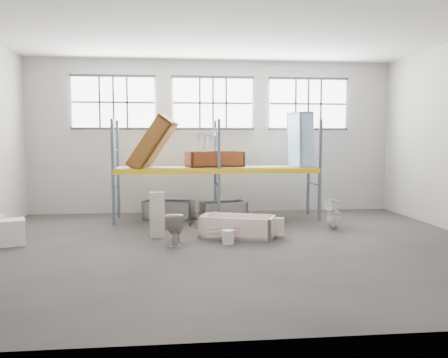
{
  "coord_description": "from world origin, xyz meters",
  "views": [
    {
      "loc": [
        -1.26,
        -10.36,
        2.44
      ],
      "look_at": [
        0.0,
        1.5,
        1.4
      ],
      "focal_mm": 37.17,
      "sensor_mm": 36.0,
      "label": 1
    }
  ],
  "objects": [
    {
      "name": "floor",
      "position": [
        0.0,
        0.0,
        -0.05
      ],
      "size": [
        12.0,
        10.0,
        0.1
      ],
      "primitive_type": "cube",
      "color": "#49423E",
      "rests_on": "ground"
    },
    {
      "name": "ceiling",
      "position": [
        0.0,
        0.0,
        5.05
      ],
      "size": [
        12.0,
        10.0,
        0.1
      ],
      "primitive_type": "cube",
      "color": "silver",
      "rests_on": "ground"
    },
    {
      "name": "wall_back",
      "position": [
        0.0,
        5.05,
        2.5
      ],
      "size": [
        12.0,
        0.1,
        5.0
      ],
      "primitive_type": "cube",
      "color": "#AEA9A1",
      "rests_on": "ground"
    },
    {
      "name": "wall_front",
      "position": [
        0.0,
        -5.05,
        2.5
      ],
      "size": [
        12.0,
        0.1,
        5.0
      ],
      "primitive_type": "cube",
      "color": "#B9B4AC",
      "rests_on": "ground"
    },
    {
      "name": "window_left",
      "position": [
        -3.2,
        4.94,
        3.6
      ],
      "size": [
        2.6,
        0.04,
        1.6
      ],
      "primitive_type": "cube",
      "color": "white",
      "rests_on": "wall_back"
    },
    {
      "name": "window_mid",
      "position": [
        0.0,
        4.94,
        3.6
      ],
      "size": [
        2.6,
        0.04,
        1.6
      ],
      "primitive_type": "cube",
      "color": "white",
      "rests_on": "wall_back"
    },
    {
      "name": "window_right",
      "position": [
        3.2,
        4.94,
        3.6
      ],
      "size": [
        2.6,
        0.04,
        1.6
      ],
      "primitive_type": "cube",
      "color": "white",
      "rests_on": "wall_back"
    },
    {
      "name": "rack_upright_la",
      "position": [
        -3.0,
        2.9,
        1.5
      ],
      "size": [
        0.08,
        0.08,
        3.0
      ],
      "primitive_type": "cube",
      "color": "slate",
      "rests_on": "floor"
    },
    {
      "name": "rack_upright_lb",
      "position": [
        -3.0,
        4.1,
        1.5
      ],
      "size": [
        0.08,
        0.08,
        3.0
      ],
      "primitive_type": "cube",
      "color": "slate",
      "rests_on": "floor"
    },
    {
      "name": "rack_upright_ma",
      "position": [
        0.0,
        2.9,
        1.5
      ],
      "size": [
        0.08,
        0.08,
        3.0
      ],
      "primitive_type": "cube",
      "color": "slate",
      "rests_on": "floor"
    },
    {
      "name": "rack_upright_mb",
      "position": [
        0.0,
        4.1,
        1.5
      ],
      "size": [
        0.08,
        0.08,
        3.0
      ],
      "primitive_type": "cube",
      "color": "slate",
      "rests_on": "floor"
    },
    {
      "name": "rack_upright_ra",
      "position": [
        3.0,
        2.9,
        1.5
      ],
      "size": [
        0.08,
        0.08,
        3.0
      ],
      "primitive_type": "cube",
      "color": "slate",
      "rests_on": "floor"
    },
    {
      "name": "rack_upright_rb",
      "position": [
        3.0,
        4.1,
        1.5
      ],
      "size": [
        0.08,
        0.08,
        3.0
      ],
      "primitive_type": "cube",
      "color": "slate",
      "rests_on": "floor"
    },
    {
      "name": "rack_beam_front",
      "position": [
        0.0,
        2.9,
        1.5
      ],
      "size": [
        6.0,
        0.1,
        0.14
      ],
      "primitive_type": "cube",
      "color": "yellow",
      "rests_on": "floor"
    },
    {
      "name": "rack_beam_back",
      "position": [
        0.0,
        4.1,
        1.5
      ],
      "size": [
        6.0,
        0.1,
        0.14
      ],
      "primitive_type": "cube",
      "color": "yellow",
      "rests_on": "floor"
    },
    {
      "name": "shelf_deck",
      "position": [
        0.0,
        3.5,
        1.58
      ],
      "size": [
        5.9,
        1.1,
        0.03
      ],
      "primitive_type": "cube",
      "color": "gray",
      "rests_on": "floor"
    },
    {
      "name": "wet_patch",
      "position": [
        0.0,
        2.7,
        0.0
      ],
      "size": [
        1.8,
        1.8,
        0.0
      ],
      "primitive_type": "cylinder",
      "color": "black",
      "rests_on": "floor"
    },
    {
      "name": "bathtub_beige",
      "position": [
        0.28,
        0.91,
        0.26
      ],
      "size": [
        1.98,
        1.41,
        0.53
      ],
      "primitive_type": null,
      "rotation": [
        0.0,
        0.0,
        -0.35
      ],
      "color": "silver",
      "rests_on": "floor"
    },
    {
      "name": "cistern_spare",
      "position": [
        1.19,
        0.75,
        0.28
      ],
      "size": [
        0.48,
        0.31,
        0.42
      ],
      "primitive_type": "cube",
      "rotation": [
        0.0,
        0.0,
        -0.24
      ],
      "color": "beige",
      "rests_on": "bathtub_beige"
    },
    {
      "name": "sink_in_tub",
      "position": [
        0.39,
        0.66,
        0.16
      ],
      "size": [
        0.56,
        0.56,
        0.15
      ],
      "primitive_type": "imported",
      "rotation": [
        0.0,
        0.0,
        -0.36
      ],
      "color": "beige",
      "rests_on": "bathtub_beige"
    },
    {
      "name": "toilet_beige",
      "position": [
        -1.27,
        0.24,
        0.37
      ],
      "size": [
        0.46,
        0.75,
        0.75
      ],
      "primitive_type": "imported",
      "rotation": [
        0.0,
        0.0,
        3.09
      ],
      "color": "#C3B0A5",
      "rests_on": "floor"
    },
    {
      "name": "cistern_tall",
      "position": [
        -1.71,
        1.08,
        0.56
      ],
      "size": [
        0.37,
        0.24,
        1.13
      ],
      "primitive_type": "cube",
      "rotation": [
        0.0,
        0.0,
        0.02
      ],
      "color": "beige",
      "rests_on": "floor"
    },
    {
      "name": "toilet_white",
      "position": [
        3.0,
        1.64,
        0.42
      ],
      "size": [
        0.48,
        0.48,
        0.84
      ],
      "primitive_type": "imported",
      "rotation": [
        0.0,
        0.0,
        -1.27
      ],
      "color": "white",
      "rests_on": "floor"
    },
    {
      "name": "steel_tub_left",
      "position": [
        -1.46,
        3.8,
        0.27
      ],
      "size": [
        1.62,
        1.06,
        0.55
      ],
      "primitive_type": null,
      "rotation": [
        0.0,
        0.0,
        -0.26
      ],
      "color": "#929498",
      "rests_on": "floor"
    },
    {
      "name": "steel_tub_right",
      "position": [
        0.23,
        3.71,
        0.25
      ],
      "size": [
        1.48,
        0.93,
        0.5
      ],
      "primitive_type": null,
      "rotation": [
        0.0,
        0.0,
        0.22
      ],
      "color": "#A7A9AD",
      "rests_on": "floor"
    },
    {
      "name": "rust_tub_flat",
      "position": [
        -0.07,
        3.53,
        1.82
      ],
      "size": [
        1.8,
        1.13,
        0.47
      ],
      "primitive_type": null,
      "rotation": [
        0.0,
        0.0,
        0.22
      ],
      "color": "brown",
      "rests_on": "shelf_deck"
    },
    {
      "name": "rust_tub_tilted",
      "position": [
        -1.91,
        3.26,
        2.29
      ],
      "size": [
        1.54,
        1.11,
        1.7
      ],
      "primitive_type": null,
      "rotation": [
        0.0,
        -0.96,
        -0.23
      ],
      "color": "#925E1A",
      "rests_on": "shelf_deck"
    },
    {
      "name": "sink_on_shelf",
      "position": [
        -0.38,
        3.25,
        2.09
      ],
      "size": [
        0.71,
        0.58,
        0.59
      ],
      "primitive_type": "imported",
      "rotation": [
        0.0,
        0.0,
        0.1
      ],
      "color": "silver",
      "rests_on": "rust_tub_flat"
    },
    {
      "name": "blue_tub_upright",
      "position": [
        2.55,
        3.48,
        2.4
      ],
      "size": [
        0.72,
        0.9,
        1.71
      ],
      "primitive_type": null,
      "rotation": [
        0.0,
        1.54,
        0.26
      ],
      "color": "#9FCEEA",
      "rests_on": "shelf_deck"
    },
    {
      "name": "bucket",
      "position": [
        -0.05,
        0.18,
        0.16
      ],
      "size": [
        0.28,
        0.28,
        0.32
      ],
      "primitive_type": "cylinder",
      "rotation": [
        0.0,
        0.0,
        0.03
      ],
      "color": "silver",
      "rests_on": "floor"
    },
    {
      "name": "carton_near",
      "position": [
        -5.07,
        0.61,
        0.29
      ],
      "size": [
        0.84,
        0.78,
        0.59
      ],
      "primitive_type": "cube",
      "rotation": [
        0.0,
        0.0,
        0.34
      ],
      "color": "white",
      "rests_on": "floor"
    }
  ]
}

